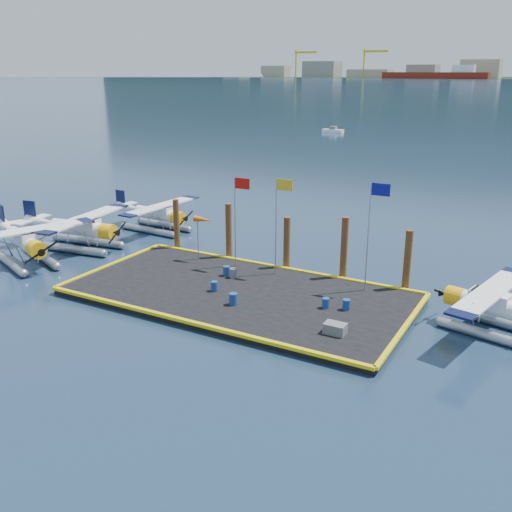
% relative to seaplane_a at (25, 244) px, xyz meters
% --- Properties ---
extents(ground, '(4000.00, 4000.00, 0.00)m').
position_rel_seaplane_a_xyz_m(ground, '(16.09, 1.91, -1.48)').
color(ground, '#162844').
rests_on(ground, ground).
extents(dock, '(20.00, 10.00, 0.40)m').
position_rel_seaplane_a_xyz_m(dock, '(16.09, 1.91, -1.28)').
color(dock, black).
rests_on(dock, ground).
extents(dock_bumpers, '(20.25, 10.25, 0.18)m').
position_rel_seaplane_a_xyz_m(dock_bumpers, '(16.09, 1.91, -0.99)').
color(dock_bumpers, yellow).
rests_on(dock_bumpers, dock).
extents(seaplane_a, '(8.85, 9.36, 3.39)m').
position_rel_seaplane_a_xyz_m(seaplane_a, '(0.00, 0.00, 0.00)').
color(seaplane_a, '#90969D').
rests_on(seaplane_a, ground).
extents(seaplane_b, '(8.60, 9.48, 3.35)m').
position_rel_seaplane_a_xyz_m(seaplane_b, '(0.88, 4.43, -0.02)').
color(seaplane_b, '#90969D').
rests_on(seaplane_b, ground).
extents(seaplane_c, '(7.74, 8.53, 3.03)m').
position_rel_seaplane_a_xyz_m(seaplane_c, '(2.74, 11.25, -0.16)').
color(seaplane_c, '#90969D').
rests_on(seaplane_c, ground).
extents(seaplane_d, '(7.89, 8.58, 3.04)m').
position_rel_seaplane_a_xyz_m(seaplane_d, '(30.02, 4.13, -0.16)').
color(seaplane_d, '#90969D').
rests_on(seaplane_d, ground).
extents(drum_0, '(0.44, 0.44, 0.62)m').
position_rel_seaplane_a_xyz_m(drum_0, '(14.59, 3.75, -0.77)').
color(drum_0, slate).
rests_on(drum_0, dock).
extents(drum_1, '(0.48, 0.48, 0.67)m').
position_rel_seaplane_a_xyz_m(drum_1, '(16.87, 0.02, -0.74)').
color(drum_1, navy).
rests_on(drum_1, dock).
extents(drum_2, '(0.41, 0.41, 0.58)m').
position_rel_seaplane_a_xyz_m(drum_2, '(21.58, 2.10, -0.79)').
color(drum_2, navy).
rests_on(drum_2, dock).
extents(drum_3, '(0.42, 0.42, 0.60)m').
position_rel_seaplane_a_xyz_m(drum_3, '(14.82, 1.25, -0.78)').
color(drum_3, navy).
rests_on(drum_3, dock).
extents(drum_4, '(0.42, 0.42, 0.60)m').
position_rel_seaplane_a_xyz_m(drum_4, '(22.66, 2.43, -0.78)').
color(drum_4, navy).
rests_on(drum_4, dock).
extents(drum_5, '(0.45, 0.45, 0.63)m').
position_rel_seaplane_a_xyz_m(drum_5, '(14.04, 3.86, -0.76)').
color(drum_5, navy).
rests_on(drum_5, dock).
extents(crate, '(1.08, 0.72, 0.54)m').
position_rel_seaplane_a_xyz_m(crate, '(23.22, -0.65, -0.81)').
color(crate, slate).
rests_on(crate, dock).
extents(flagpole_red, '(1.14, 0.08, 6.00)m').
position_rel_seaplane_a_xyz_m(flagpole_red, '(13.80, 5.71, 2.92)').
color(flagpole_red, '#9A99A1').
rests_on(flagpole_red, dock).
extents(flagpole_yellow, '(1.14, 0.08, 6.20)m').
position_rel_seaplane_a_xyz_m(flagpole_yellow, '(16.80, 5.71, 3.03)').
color(flagpole_yellow, '#9A99A1').
rests_on(flagpole_yellow, dock).
extents(flagpole_blue, '(1.14, 0.08, 6.50)m').
position_rel_seaplane_a_xyz_m(flagpole_blue, '(22.79, 5.71, 3.21)').
color(flagpole_blue, '#9A99A1').
rests_on(flagpole_blue, dock).
extents(windsock, '(1.40, 0.44, 3.12)m').
position_rel_seaplane_a_xyz_m(windsock, '(11.07, 5.71, 1.75)').
color(windsock, '#9A99A1').
rests_on(windsock, dock).
extents(piling_0, '(0.44, 0.44, 4.00)m').
position_rel_seaplane_a_xyz_m(piling_0, '(7.59, 7.31, 0.52)').
color(piling_0, '#4A2815').
rests_on(piling_0, ground).
extents(piling_1, '(0.44, 0.44, 4.20)m').
position_rel_seaplane_a_xyz_m(piling_1, '(12.09, 7.31, 0.62)').
color(piling_1, '#4A2815').
rests_on(piling_1, ground).
extents(piling_2, '(0.44, 0.44, 3.80)m').
position_rel_seaplane_a_xyz_m(piling_2, '(16.59, 7.31, 0.42)').
color(piling_2, '#4A2815').
rests_on(piling_2, ground).
extents(piling_3, '(0.44, 0.44, 4.30)m').
position_rel_seaplane_a_xyz_m(piling_3, '(20.59, 7.31, 0.67)').
color(piling_3, '#4A2815').
rests_on(piling_3, ground).
extents(piling_4, '(0.44, 0.44, 4.00)m').
position_rel_seaplane_a_xyz_m(piling_4, '(24.59, 7.31, 0.52)').
color(piling_4, '#4A2815').
rests_on(piling_4, ground).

